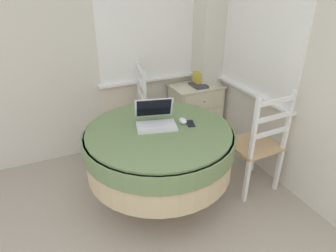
{
  "coord_description": "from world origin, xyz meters",
  "views": [
    {
      "loc": [
        0.04,
        0.04,
        1.88
      ],
      "look_at": [
        1.01,
        2.15,
        0.67
      ],
      "focal_mm": 32.0,
      "sensor_mm": 36.0,
      "label": 1
    }
  ],
  "objects_px": {
    "round_dining_table": "(159,147)",
    "laptop": "(156,120)",
    "cell_phone": "(190,123)",
    "book_on_cabinet": "(199,85)",
    "computer_mouse": "(183,121)",
    "corner_cabinet": "(195,112)",
    "dining_chair_near_right_window": "(257,145)",
    "storage_box": "(201,78)",
    "dining_chair_near_back_window": "(131,115)"
  },
  "relations": [
    {
      "from": "laptop",
      "to": "corner_cabinet",
      "type": "relative_size",
      "value": 0.56
    },
    {
      "from": "round_dining_table",
      "to": "dining_chair_near_right_window",
      "type": "distance_m",
      "value": 0.91
    },
    {
      "from": "corner_cabinet",
      "to": "cell_phone",
      "type": "bearing_deg",
      "value": -122.28
    },
    {
      "from": "cell_phone",
      "to": "computer_mouse",
      "type": "bearing_deg",
      "value": 144.71
    },
    {
      "from": "cell_phone",
      "to": "corner_cabinet",
      "type": "bearing_deg",
      "value": 57.72
    },
    {
      "from": "cell_phone",
      "to": "corner_cabinet",
      "type": "relative_size",
      "value": 0.19
    },
    {
      "from": "laptop",
      "to": "dining_chair_near_back_window",
      "type": "distance_m",
      "value": 0.85
    },
    {
      "from": "computer_mouse",
      "to": "dining_chair_near_right_window",
      "type": "bearing_deg",
      "value": -17.56
    },
    {
      "from": "laptop",
      "to": "dining_chair_near_right_window",
      "type": "bearing_deg",
      "value": -17.97
    },
    {
      "from": "dining_chair_near_back_window",
      "to": "dining_chair_near_right_window",
      "type": "bearing_deg",
      "value": -52.19
    },
    {
      "from": "laptop",
      "to": "cell_phone",
      "type": "height_order",
      "value": "laptop"
    },
    {
      "from": "round_dining_table",
      "to": "dining_chair_near_right_window",
      "type": "relative_size",
      "value": 1.21
    },
    {
      "from": "round_dining_table",
      "to": "cell_phone",
      "type": "xyz_separation_m",
      "value": [
        0.28,
        -0.02,
        0.17
      ]
    },
    {
      "from": "laptop",
      "to": "computer_mouse",
      "type": "relative_size",
      "value": 4.21
    },
    {
      "from": "corner_cabinet",
      "to": "laptop",
      "type": "bearing_deg",
      "value": -136.3
    },
    {
      "from": "cell_phone",
      "to": "corner_cabinet",
      "type": "height_order",
      "value": "cell_phone"
    },
    {
      "from": "cell_phone",
      "to": "corner_cabinet",
      "type": "xyz_separation_m",
      "value": [
        0.59,
        0.93,
        -0.4
      ]
    },
    {
      "from": "dining_chair_near_right_window",
      "to": "book_on_cabinet",
      "type": "bearing_deg",
      "value": 90.62
    },
    {
      "from": "laptop",
      "to": "dining_chair_near_back_window",
      "type": "height_order",
      "value": "dining_chair_near_back_window"
    },
    {
      "from": "round_dining_table",
      "to": "dining_chair_near_back_window",
      "type": "bearing_deg",
      "value": 86.91
    },
    {
      "from": "corner_cabinet",
      "to": "dining_chair_near_right_window",
      "type": "bearing_deg",
      "value": -89.02
    },
    {
      "from": "round_dining_table",
      "to": "book_on_cabinet",
      "type": "xyz_separation_m",
      "value": [
        0.87,
        0.88,
        0.12
      ]
    },
    {
      "from": "dining_chair_near_back_window",
      "to": "cell_phone",
      "type": "bearing_deg",
      "value": -75.74
    },
    {
      "from": "cell_phone",
      "to": "dining_chair_near_back_window",
      "type": "distance_m",
      "value": 0.97
    },
    {
      "from": "laptop",
      "to": "book_on_cabinet",
      "type": "relative_size",
      "value": 1.75
    },
    {
      "from": "round_dining_table",
      "to": "computer_mouse",
      "type": "height_order",
      "value": "computer_mouse"
    },
    {
      "from": "round_dining_table",
      "to": "laptop",
      "type": "relative_size",
      "value": 3.22
    },
    {
      "from": "laptop",
      "to": "cell_phone",
      "type": "bearing_deg",
      "value": -22.78
    },
    {
      "from": "dining_chair_near_right_window",
      "to": "dining_chair_near_back_window",
      "type": "bearing_deg",
      "value": 127.81
    },
    {
      "from": "corner_cabinet",
      "to": "storage_box",
      "type": "distance_m",
      "value": 0.42
    },
    {
      "from": "storage_box",
      "to": "book_on_cabinet",
      "type": "relative_size",
      "value": 0.68
    },
    {
      "from": "round_dining_table",
      "to": "dining_chair_near_right_window",
      "type": "bearing_deg",
      "value": -12.26
    },
    {
      "from": "dining_chair_near_right_window",
      "to": "corner_cabinet",
      "type": "xyz_separation_m",
      "value": [
        -0.02,
        1.1,
        -0.13
      ]
    },
    {
      "from": "dining_chair_near_back_window",
      "to": "corner_cabinet",
      "type": "distance_m",
      "value": 0.83
    },
    {
      "from": "laptop",
      "to": "storage_box",
      "type": "relative_size",
      "value": 2.56
    },
    {
      "from": "storage_box",
      "to": "book_on_cabinet",
      "type": "height_order",
      "value": "storage_box"
    },
    {
      "from": "book_on_cabinet",
      "to": "computer_mouse",
      "type": "bearing_deg",
      "value": -126.99
    },
    {
      "from": "cell_phone",
      "to": "dining_chair_near_back_window",
      "type": "height_order",
      "value": "dining_chair_near_back_window"
    },
    {
      "from": "storage_box",
      "to": "corner_cabinet",
      "type": "bearing_deg",
      "value": -158.08
    },
    {
      "from": "laptop",
      "to": "corner_cabinet",
      "type": "xyz_separation_m",
      "value": [
        0.85,
        0.82,
        -0.44
      ]
    },
    {
      "from": "laptop",
      "to": "cell_phone",
      "type": "distance_m",
      "value": 0.29
    },
    {
      "from": "storage_box",
      "to": "dining_chair_near_right_window",
      "type": "bearing_deg",
      "value": -92.31
    },
    {
      "from": "laptop",
      "to": "dining_chair_near_right_window",
      "type": "distance_m",
      "value": 0.97
    },
    {
      "from": "round_dining_table",
      "to": "storage_box",
      "type": "xyz_separation_m",
      "value": [
        0.93,
        0.93,
        0.19
      ]
    },
    {
      "from": "corner_cabinet",
      "to": "book_on_cabinet",
      "type": "distance_m",
      "value": 0.36
    },
    {
      "from": "dining_chair_near_back_window",
      "to": "storage_box",
      "type": "relative_size",
      "value": 6.81
    },
    {
      "from": "dining_chair_near_back_window",
      "to": "corner_cabinet",
      "type": "height_order",
      "value": "dining_chair_near_back_window"
    },
    {
      "from": "cell_phone",
      "to": "laptop",
      "type": "bearing_deg",
      "value": 157.22
    },
    {
      "from": "computer_mouse",
      "to": "book_on_cabinet",
      "type": "xyz_separation_m",
      "value": [
        0.65,
        0.86,
        -0.07
      ]
    },
    {
      "from": "computer_mouse",
      "to": "storage_box",
      "type": "distance_m",
      "value": 1.16
    }
  ]
}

